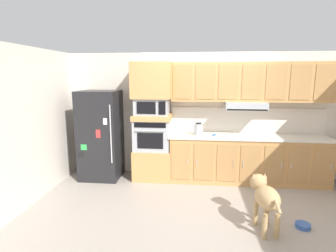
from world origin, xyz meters
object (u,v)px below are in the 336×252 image
(dog_food_bowl, at_px, (303,225))
(electric_kettle, at_px, (198,129))
(dog, at_px, (265,196))
(microwave, at_px, (152,106))
(refrigerator, at_px, (101,135))
(built_in_oven, at_px, (153,134))
(screwdriver, at_px, (215,135))

(dog_food_bowl, bearing_deg, electric_kettle, 132.56)
(dog, bearing_deg, microwave, 39.19)
(refrigerator, height_order, dog, refrigerator)
(built_in_oven, xyz_separation_m, electric_kettle, (0.90, -0.05, 0.13))
(built_in_oven, height_order, dog, built_in_oven)
(screwdriver, xyz_separation_m, electric_kettle, (-0.31, 0.02, 0.10))
(electric_kettle, bearing_deg, microwave, 177.00)
(built_in_oven, relative_size, microwave, 1.09)
(built_in_oven, distance_m, microwave, 0.56)
(dog, bearing_deg, screwdriver, 12.07)
(refrigerator, height_order, screwdriver, refrigerator)
(built_in_oven, relative_size, electric_kettle, 2.92)
(electric_kettle, distance_m, dog_food_bowl, 2.34)
(refrigerator, distance_m, dog_food_bowl, 3.80)
(refrigerator, xyz_separation_m, dog_food_bowl, (3.37, -1.54, -0.85))
(refrigerator, height_order, electric_kettle, refrigerator)
(refrigerator, xyz_separation_m, screwdriver, (2.25, -0.00, 0.05))
(dog, distance_m, dog_food_bowl, 0.70)
(microwave, bearing_deg, dog, -42.80)
(refrigerator, bearing_deg, electric_kettle, 0.60)
(microwave, bearing_deg, dog_food_bowl, -34.52)
(electric_kettle, bearing_deg, dog, -61.15)
(built_in_oven, bearing_deg, dog_food_bowl, -34.52)
(refrigerator, distance_m, screwdriver, 2.25)
(built_in_oven, distance_m, screwdriver, 1.21)
(microwave, relative_size, screwdriver, 3.86)
(built_in_oven, xyz_separation_m, dog, (1.79, -1.66, -0.43))
(built_in_oven, relative_size, dog, 0.77)
(microwave, relative_size, dog_food_bowl, 3.22)
(microwave, xyz_separation_m, dog, (1.79, -1.66, -0.99))
(refrigerator, height_order, built_in_oven, refrigerator)
(electric_kettle, relative_size, dog_food_bowl, 1.20)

